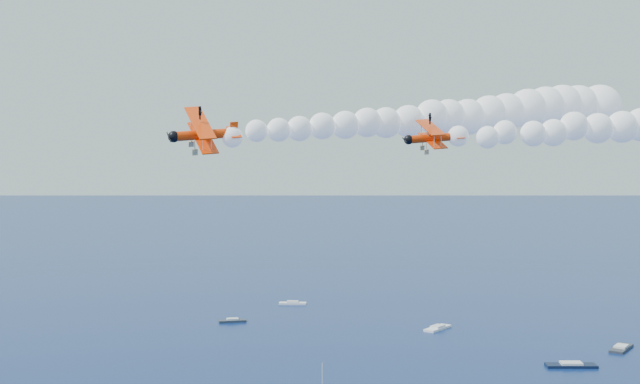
% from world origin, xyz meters
% --- Properties ---
extents(biplane_lead, '(9.67, 10.37, 6.46)m').
position_xyz_m(biplane_lead, '(6.63, 20.82, 57.25)').
color(biplane_lead, '#E73504').
extents(biplane_trail, '(12.37, 12.50, 8.79)m').
position_xyz_m(biplane_trail, '(-15.23, 9.45, 57.60)').
color(biplane_trail, '#FC3A05').
extents(smoke_trail_trail, '(54.61, 54.61, 9.48)m').
position_xyz_m(smoke_trail_trail, '(3.53, 28.02, 59.58)').
color(smoke_trail_trail, white).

